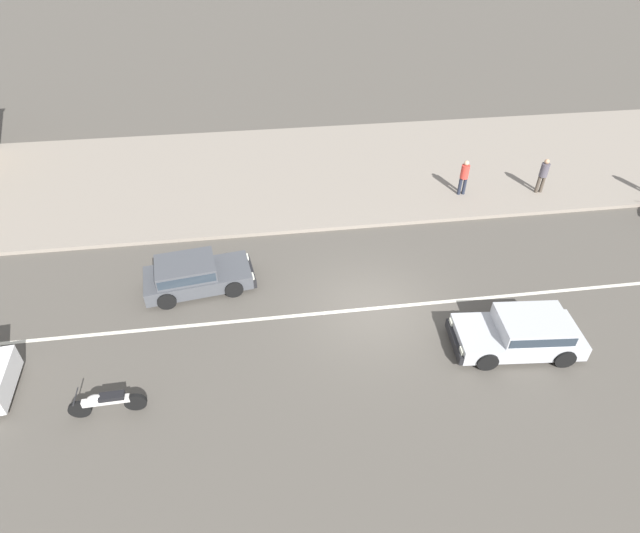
{
  "coord_description": "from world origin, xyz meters",
  "views": [
    {
      "loc": [
        -3.24,
        -11.42,
        10.85
      ],
      "look_at": [
        -1.49,
        1.38,
        0.8
      ],
      "focal_mm": 28.0,
      "sensor_mm": 36.0,
      "label": 1
    }
  ],
  "objects_px": {
    "motorcycle_1": "(106,402)",
    "pedestrian_near_clock": "(543,173)",
    "pedestrian_mid_kerb": "(464,175)",
    "hatchback_silver_4": "(522,332)",
    "hatchback_dark_grey_3": "(194,274)"
  },
  "relations": [
    {
      "from": "motorcycle_1",
      "to": "pedestrian_near_clock",
      "type": "relative_size",
      "value": 1.25
    },
    {
      "from": "pedestrian_mid_kerb",
      "to": "hatchback_silver_4",
      "type": "bearing_deg",
      "value": -99.37
    },
    {
      "from": "motorcycle_1",
      "to": "pedestrian_mid_kerb",
      "type": "bearing_deg",
      "value": 36.1
    },
    {
      "from": "motorcycle_1",
      "to": "pedestrian_near_clock",
      "type": "bearing_deg",
      "value": 29.23
    },
    {
      "from": "hatchback_silver_4",
      "to": "motorcycle_1",
      "type": "bearing_deg",
      "value": -176.14
    },
    {
      "from": "hatchback_dark_grey_3",
      "to": "motorcycle_1",
      "type": "bearing_deg",
      "value": -111.92
    },
    {
      "from": "motorcycle_1",
      "to": "pedestrian_near_clock",
      "type": "xyz_separation_m",
      "value": [
        16.23,
        9.08,
        0.62
      ]
    },
    {
      "from": "pedestrian_near_clock",
      "to": "pedestrian_mid_kerb",
      "type": "relative_size",
      "value": 0.99
    },
    {
      "from": "hatchback_silver_4",
      "to": "pedestrian_near_clock",
      "type": "xyz_separation_m",
      "value": [
        4.8,
        8.31,
        0.45
      ]
    },
    {
      "from": "hatchback_silver_4",
      "to": "hatchback_dark_grey_3",
      "type": "bearing_deg",
      "value": 157.29
    },
    {
      "from": "hatchback_dark_grey_3",
      "to": "motorcycle_1",
      "type": "distance_m",
      "value": 5.13
    },
    {
      "from": "motorcycle_1",
      "to": "pedestrian_mid_kerb",
      "type": "relative_size",
      "value": 1.24
    },
    {
      "from": "hatchback_silver_4",
      "to": "pedestrian_mid_kerb",
      "type": "distance_m",
      "value": 8.73
    },
    {
      "from": "hatchback_dark_grey_3",
      "to": "pedestrian_near_clock",
      "type": "distance_m",
      "value": 14.97
    },
    {
      "from": "hatchback_dark_grey_3",
      "to": "pedestrian_mid_kerb",
      "type": "distance_m",
      "value": 11.89
    }
  ]
}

